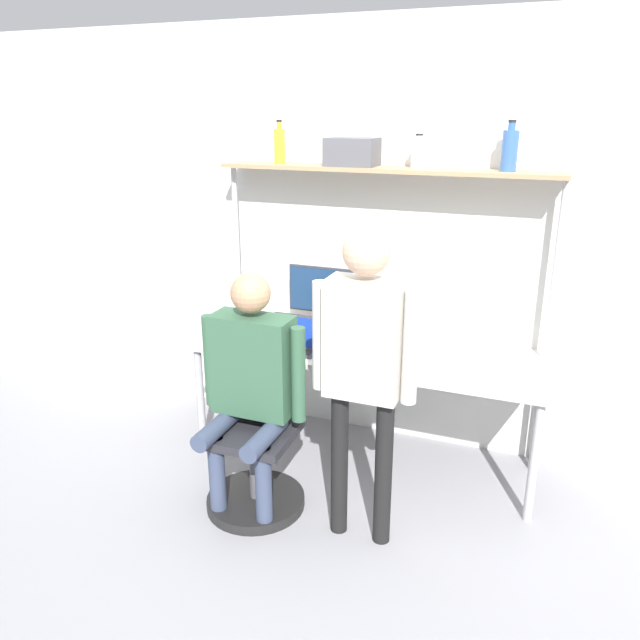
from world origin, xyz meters
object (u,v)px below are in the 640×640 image
(laptop, at_px, (294,340))
(office_chair, at_px, (257,457))
(monitor, at_px, (322,296))
(person_standing, at_px, (364,351))
(bottle_amber, at_px, (280,145))
(bottle_blue, at_px, (510,150))
(bottle_clear, at_px, (419,154))
(person_seated, at_px, (250,375))
(cell_phone, at_px, (330,353))
(storage_box, at_px, (352,152))

(laptop, height_order, office_chair, laptop)
(monitor, xyz_separation_m, person_standing, (0.60, -0.97, 0.06))
(bottle_amber, bearing_deg, bottle_blue, -0.00)
(laptop, relative_size, bottle_clear, 1.69)
(bottle_amber, distance_m, bottle_blue, 1.40)
(office_chair, bearing_deg, person_seated, -87.99)
(laptop, bearing_deg, bottle_clear, 31.66)
(laptop, height_order, cell_phone, laptop)
(bottle_blue, bearing_deg, cell_phone, -155.95)
(person_seated, bearing_deg, person_standing, -1.80)
(monitor, height_order, storage_box, storage_box)
(office_chair, relative_size, storage_box, 3.14)
(office_chair, xyz_separation_m, bottle_amber, (-0.26, 0.94, 1.65))
(person_standing, height_order, bottle_blue, bottle_blue)
(bottle_amber, height_order, bottle_clear, bottle_amber)
(bottle_blue, bearing_deg, office_chair, -140.41)
(monitor, bearing_deg, laptop, -97.42)
(office_chair, distance_m, person_seated, 0.52)
(office_chair, xyz_separation_m, person_standing, (0.64, -0.07, 0.76))
(bottle_amber, bearing_deg, person_standing, -48.24)
(cell_phone, bearing_deg, bottle_amber, 141.20)
(bottle_clear, relative_size, storage_box, 0.64)
(office_chair, bearing_deg, bottle_clear, 56.26)
(office_chair, xyz_separation_m, bottle_blue, (1.14, 0.94, 1.65))
(cell_phone, height_order, office_chair, office_chair)
(bottle_clear, relative_size, bottle_blue, 0.71)
(office_chair, bearing_deg, monitor, 87.34)
(person_seated, xyz_separation_m, bottle_blue, (1.13, 0.99, 1.13))
(laptop, bearing_deg, cell_phone, -2.73)
(bottle_amber, relative_size, bottle_blue, 0.96)
(person_seated, height_order, bottle_amber, bottle_amber)
(monitor, bearing_deg, person_standing, -58.57)
(bottle_amber, bearing_deg, bottle_clear, -0.00)
(person_seated, distance_m, bottle_clear, 1.60)
(office_chair, relative_size, bottle_amber, 3.58)
(bottle_blue, bearing_deg, person_seated, -138.98)
(office_chair, height_order, bottle_blue, bottle_blue)
(cell_phone, height_order, person_seated, person_seated)
(monitor, xyz_separation_m, bottle_blue, (1.09, 0.03, 0.95))
(monitor, bearing_deg, bottle_amber, 173.80)
(cell_phone, height_order, bottle_amber, bottle_amber)
(laptop, xyz_separation_m, bottle_clear, (0.63, 0.39, 1.11))
(laptop, bearing_deg, bottle_amber, 123.44)
(laptop, distance_m, person_standing, 0.92)
(office_chair, distance_m, bottle_blue, 2.22)
(monitor, bearing_deg, cell_phone, -62.09)
(person_seated, bearing_deg, office_chair, 92.01)
(bottle_blue, bearing_deg, bottle_clear, 180.00)
(cell_phone, bearing_deg, person_standing, -56.55)
(bottle_blue, bearing_deg, laptop, -161.14)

